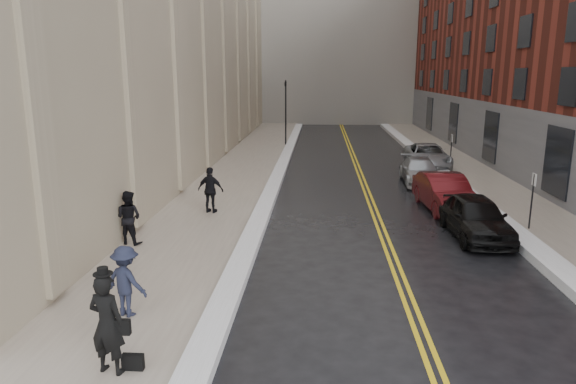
# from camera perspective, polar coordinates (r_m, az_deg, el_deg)

# --- Properties ---
(ground) EXTENTS (160.00, 160.00, 0.00)m
(ground) POSITION_cam_1_polar(r_m,az_deg,el_deg) (12.14, 2.57, -15.25)
(ground) COLOR black
(ground) RESTS_ON ground
(sidewalk_left) EXTENTS (4.00, 64.00, 0.15)m
(sidewalk_left) POSITION_cam_1_polar(r_m,az_deg,el_deg) (27.68, -6.14, 1.17)
(sidewalk_left) COLOR gray
(sidewalk_left) RESTS_ON ground
(sidewalk_right) EXTENTS (3.00, 64.00, 0.15)m
(sidewalk_right) POSITION_cam_1_polar(r_m,az_deg,el_deg) (28.68, 21.51, 0.74)
(sidewalk_right) COLOR gray
(sidewalk_right) RESTS_ON ground
(lane_stripe_a) EXTENTS (0.12, 64.00, 0.01)m
(lane_stripe_a) POSITION_cam_1_polar(r_m,az_deg,el_deg) (27.39, 8.20, 0.83)
(lane_stripe_a) COLOR gold
(lane_stripe_a) RESTS_ON ground
(lane_stripe_b) EXTENTS (0.12, 64.00, 0.01)m
(lane_stripe_b) POSITION_cam_1_polar(r_m,az_deg,el_deg) (27.41, 8.70, 0.82)
(lane_stripe_b) COLOR gold
(lane_stripe_b) RESTS_ON ground
(snow_ridge_left) EXTENTS (0.70, 60.80, 0.26)m
(snow_ridge_left) POSITION_cam_1_polar(r_m,az_deg,el_deg) (27.37, -1.39, 1.23)
(snow_ridge_left) COLOR white
(snow_ridge_left) RESTS_ON ground
(snow_ridge_right) EXTENTS (0.85, 60.80, 0.30)m
(snow_ridge_right) POSITION_cam_1_polar(r_m,az_deg,el_deg) (28.15, 17.93, 0.96)
(snow_ridge_right) COLOR white
(snow_ridge_right) RESTS_ON ground
(traffic_signal) EXTENTS (0.18, 0.15, 5.20)m
(traffic_signal) POSITION_cam_1_polar(r_m,az_deg,el_deg) (40.86, -0.26, 9.35)
(traffic_signal) COLOR black
(traffic_signal) RESTS_ON ground
(parking_sign_near) EXTENTS (0.06, 0.35, 2.23)m
(parking_sign_near) POSITION_cam_1_polar(r_m,az_deg,el_deg) (20.70, 25.50, -0.49)
(parking_sign_near) COLOR black
(parking_sign_near) RESTS_ON ground
(parking_sign_far) EXTENTS (0.06, 0.35, 2.23)m
(parking_sign_far) POSITION_cam_1_polar(r_m,az_deg,el_deg) (31.95, 17.67, 4.56)
(parking_sign_far) COLOR black
(parking_sign_far) RESTS_ON ground
(car_black) EXTENTS (1.92, 4.51, 1.52)m
(car_black) POSITION_cam_1_polar(r_m,az_deg,el_deg) (19.47, 20.12, -2.61)
(car_black) COLOR black
(car_black) RESTS_ON ground
(car_maroon) EXTENTS (2.03, 4.81, 1.55)m
(car_maroon) POSITION_cam_1_polar(r_m,az_deg,el_deg) (22.90, 17.01, -0.06)
(car_maroon) COLOR #4E0E11
(car_maroon) RESTS_ON ground
(car_silver_near) EXTENTS (1.97, 4.58, 1.31)m
(car_silver_near) POSITION_cam_1_polar(r_m,az_deg,el_deg) (28.23, 14.44, 2.27)
(car_silver_near) COLOR #989B9F
(car_silver_near) RESTS_ON ground
(car_silver_far) EXTENTS (2.68, 5.40, 1.47)m
(car_silver_far) POSITION_cam_1_polar(r_m,az_deg,el_deg) (33.03, 15.22, 3.89)
(car_silver_far) COLOR #9CA0A4
(car_silver_far) RESTS_ON ground
(pedestrian_main) EXTENTS (0.82, 0.64, 2.01)m
(pedestrian_main) POSITION_cam_1_polar(r_m,az_deg,el_deg) (10.54, -19.45, -13.66)
(pedestrian_main) COLOR black
(pedestrian_main) RESTS_ON sidewalk_left
(pedestrian_a) EXTENTS (1.03, 0.89, 1.82)m
(pedestrian_a) POSITION_cam_1_polar(r_m,az_deg,el_deg) (17.93, -17.28, -2.71)
(pedestrian_a) COLOR black
(pedestrian_a) RESTS_ON sidewalk_left
(pedestrian_b) EXTENTS (1.27, 1.02, 1.71)m
(pedestrian_b) POSITION_cam_1_polar(r_m,az_deg,el_deg) (12.77, -17.55, -9.42)
(pedestrian_b) COLOR #1C2033
(pedestrian_b) RESTS_ON sidewalk_left
(pedestrian_c) EXTENTS (1.18, 0.69, 1.89)m
(pedestrian_c) POSITION_cam_1_polar(r_m,az_deg,el_deg) (21.16, -8.59, 0.21)
(pedestrian_c) COLOR black
(pedestrian_c) RESTS_ON sidewalk_left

